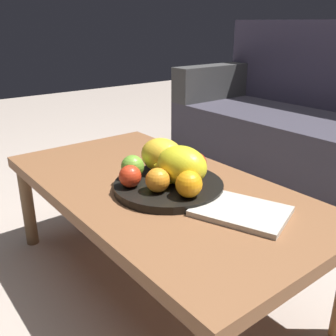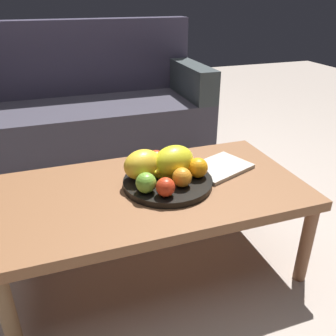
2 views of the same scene
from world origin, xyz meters
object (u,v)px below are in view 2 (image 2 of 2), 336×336
Objects in this scene: couch at (80,115)px; banana_bunch at (163,170)px; fruit_bowl at (168,182)px; orange_left at (198,168)px; apple_left at (146,183)px; apple_front at (156,159)px; melon_large_front at (174,161)px; coffee_table at (153,196)px; magazine at (219,167)px; melon_smaller_beside at (143,165)px; apple_right at (165,187)px; orange_front at (182,177)px.

banana_bunch is (0.20, -1.22, 0.13)m from couch.
fruit_bowl is 0.13m from orange_left.
apple_front is at bearing 62.87° from apple_left.
banana_bunch is at bearing 170.00° from melon_large_front.
magazine is (0.31, 0.06, 0.05)m from coffee_table.
apple_left is (-0.05, -0.07, 0.10)m from coffee_table.
melon_smaller_beside is 0.16m from apple_right.
magazine is (0.30, 0.17, -0.05)m from apple_right.
orange_left reaches higher than fruit_bowl.
orange_left is (0.20, -0.06, -0.02)m from melon_smaller_beside.
apple_front is 0.24m from apple_right.
couch is 22.45× the size of apple_left.
magazine is at bearing 5.43° from banana_bunch.
banana_bunch is 0.27m from magazine.
coffee_table is 6.83× the size of banana_bunch.
magazine is at bearing 2.76° from melon_smaller_beside.
melon_large_front reaches higher than coffee_table.
melon_smaller_beside is at bearing 153.45° from fruit_bowl.
coffee_table is 6.96× the size of melon_large_front.
coffee_table is 0.21m from orange_left.
melon_large_front is 1.09× the size of melon_smaller_beside.
fruit_bowl is 0.26m from magazine.
magazine is at bearing -69.06° from couch.
apple_front is (-0.01, 0.13, 0.05)m from fruit_bowl.
melon_smaller_beside is at bearing -84.43° from couch.
apple_front is (-0.04, 0.10, -0.03)m from melon_large_front.
banana_bunch is (0.10, 0.10, -0.01)m from apple_left.
couch is at bearing 96.62° from apple_right.
banana_bunch reaches higher than magazine.
banana_bunch is at bearing 112.10° from orange_front.
coffee_table is at bearing 169.43° from magazine.
couch is at bearing 100.22° from orange_front.
orange_left is (0.18, -0.02, 0.11)m from coffee_table.
melon_smaller_beside is 0.09m from banana_bunch.
apple_front is 1.03× the size of apple_right.
couch reaches higher than magazine.
melon_smaller_beside is (0.12, -1.21, 0.16)m from couch.
banana_bunch is (0.00, -0.09, -0.01)m from apple_front.
couch is at bearing 94.36° from apple_left.
apple_left is at bearing 179.28° from orange_front.
couch is 6.80× the size of magazine.
melon_smaller_beside is at bearing -134.02° from apple_front.
melon_smaller_beside reaches higher than apple_right.
apple_right is at bearing -105.08° from banana_bunch.
fruit_bowl is 2.26× the size of melon_smaller_beside.
orange_front reaches higher than coffee_table.
orange_left is at bearing -22.12° from banana_bunch.
banana_bunch is (-0.13, 0.05, -0.01)m from orange_left.
orange_front reaches higher than apple_front.
apple_left reaches higher than magazine.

